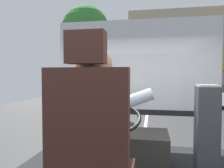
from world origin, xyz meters
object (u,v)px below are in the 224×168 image
at_px(driver_seat, 92,160).
at_px(bus_driver, 97,125).
at_px(parked_car_green, 205,88).
at_px(parked_car_blue, 197,86).
at_px(steering_console, 122,147).
at_px(fare_box, 207,131).

distance_m(driver_seat, bus_driver, 0.23).
height_order(parked_car_green, parked_car_blue, parked_car_green).
relative_size(driver_seat, steering_console, 1.21).
bearing_deg(driver_seat, parked_car_green, 75.53).
height_order(fare_box, parked_car_blue, fare_box).
xyz_separation_m(driver_seat, steering_console, (0.00, 1.30, -0.35)).
height_order(driver_seat, fare_box, driver_seat).
bearing_deg(steering_console, bus_driver, -90.00).
relative_size(bus_driver, parked_car_green, 0.20).
distance_m(parked_car_green, parked_car_blue, 5.43).
bearing_deg(driver_seat, fare_box, 52.12).
distance_m(steering_console, parked_car_blue, 23.10).
relative_size(steering_console, parked_car_blue, 0.28).
height_order(bus_driver, parked_car_green, bus_driver).
relative_size(parked_car_green, parked_car_blue, 1.00).
xyz_separation_m(bus_driver, fare_box, (0.94, 1.07, -0.27)).
bearing_deg(parked_car_green, steering_console, -105.52).
distance_m(fare_box, parked_car_green, 17.64).
bearing_deg(parked_car_blue, steering_console, -102.66).
relative_size(bus_driver, parked_car_blue, 0.20).
bearing_deg(driver_seat, parked_car_blue, 78.01).
distance_m(bus_driver, parked_car_blue, 24.25).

